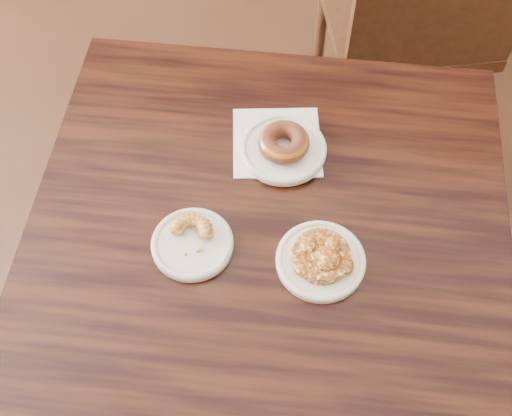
% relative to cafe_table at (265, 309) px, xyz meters
% --- Properties ---
extents(floor, '(5.00, 5.00, 0.00)m').
position_rel_cafe_table_xyz_m(floor, '(-0.11, 0.23, -0.38)').
color(floor, black).
rests_on(floor, ground).
extents(cafe_table, '(0.91, 0.91, 0.75)m').
position_rel_cafe_table_xyz_m(cafe_table, '(0.00, 0.00, 0.00)').
color(cafe_table, black).
rests_on(cafe_table, floor).
extents(chair_far, '(0.61, 0.61, 0.90)m').
position_rel_cafe_table_xyz_m(chair_far, '(0.26, 0.94, 0.08)').
color(chair_far, black).
rests_on(chair_far, floor).
extents(napkin, '(0.20, 0.20, 0.00)m').
position_rel_cafe_table_xyz_m(napkin, '(-0.01, 0.19, 0.38)').
color(napkin, white).
rests_on(napkin, cafe_table).
extents(plate_donut, '(0.17, 0.17, 0.01)m').
position_rel_cafe_table_xyz_m(plate_donut, '(0.00, 0.17, 0.39)').
color(plate_donut, silver).
rests_on(plate_donut, napkin).
extents(plate_cruller, '(0.14, 0.14, 0.01)m').
position_rel_cafe_table_xyz_m(plate_cruller, '(-0.12, -0.06, 0.38)').
color(plate_cruller, silver).
rests_on(plate_cruller, cafe_table).
extents(plate_fritter, '(0.16, 0.16, 0.01)m').
position_rel_cafe_table_xyz_m(plate_fritter, '(0.10, -0.06, 0.38)').
color(plate_fritter, white).
rests_on(plate_fritter, cafe_table).
extents(glazed_donut, '(0.10, 0.10, 0.03)m').
position_rel_cafe_table_xyz_m(glazed_donut, '(0.00, 0.17, 0.41)').
color(glazed_donut, '#934D15').
rests_on(glazed_donut, plate_donut).
extents(apple_fritter, '(0.14, 0.14, 0.03)m').
position_rel_cafe_table_xyz_m(apple_fritter, '(0.10, -0.06, 0.40)').
color(apple_fritter, '#451807').
rests_on(apple_fritter, plate_fritter).
extents(cruller_fragment, '(0.09, 0.09, 0.02)m').
position_rel_cafe_table_xyz_m(cruller_fragment, '(-0.12, -0.06, 0.40)').
color(cruller_fragment, brown).
rests_on(cruller_fragment, plate_cruller).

